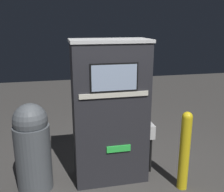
{
  "coord_description": "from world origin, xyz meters",
  "views": [
    {
      "loc": [
        -0.68,
        -3.03,
        2.17
      ],
      "look_at": [
        0.0,
        0.12,
        1.25
      ],
      "focal_mm": 42.0,
      "sensor_mm": 36.0,
      "label": 1
    }
  ],
  "objects": [
    {
      "name": "safety_bollard",
      "position": [
        0.89,
        -0.22,
        0.57
      ],
      "size": [
        0.13,
        0.13,
        1.09
      ],
      "color": "yellow",
      "rests_on": "ground_plane"
    },
    {
      "name": "trash_bin",
      "position": [
        -1.04,
        0.2,
        0.61
      ],
      "size": [
        0.46,
        0.46,
        1.19
      ],
      "color": "#51565B",
      "rests_on": "ground_plane"
    },
    {
      "name": "gas_pump",
      "position": [
        0.0,
        0.25,
        0.98
      ],
      "size": [
        1.1,
        0.53,
        1.96
      ],
      "color": "#28282D",
      "rests_on": "ground_plane"
    },
    {
      "name": "ground_plane",
      "position": [
        0.0,
        0.0,
        0.0
      ],
      "size": [
        14.0,
        14.0,
        0.0
      ],
      "primitive_type": "plane",
      "color": "#423F3D"
    }
  ]
}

